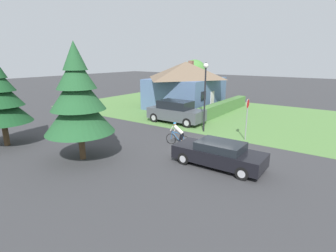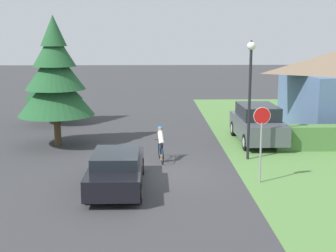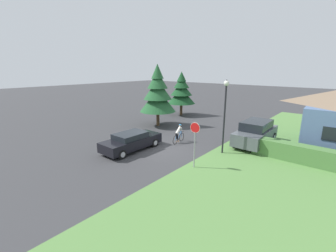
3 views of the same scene
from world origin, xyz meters
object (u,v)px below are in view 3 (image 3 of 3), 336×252
street_lamp (225,104)px  conifer_tall_far (181,91)px  sedan_left_lane (131,141)px  stop_sign (195,137)px  conifer_tall_near (158,93)px  parked_suv_right (255,133)px  cyclist (179,134)px

street_lamp → conifer_tall_far: size_ratio=0.94×
street_lamp → sedan_left_lane: bearing=-145.5°
stop_sign → conifer_tall_near: size_ratio=0.45×
conifer_tall_near → street_lamp: bearing=-18.0°
street_lamp → conifer_tall_far: bearing=139.3°
conifer_tall_near → conifer_tall_far: size_ratio=1.15×
parked_suv_right → conifer_tall_far: (-11.46, 5.53, 2.12)m
conifer_tall_far → conifer_tall_near: bearing=-76.9°
stop_sign → conifer_tall_near: bearing=-39.9°
parked_suv_right → conifer_tall_near: (-10.08, -0.44, 2.45)m
cyclist → parked_suv_right: size_ratio=0.34×
cyclist → conifer_tall_near: (-5.09, 3.07, 2.69)m
parked_suv_right → sedan_left_lane: bearing=136.6°
parked_suv_right → stop_sign: stop_sign is taller
sedan_left_lane → parked_suv_right: bearing=-43.0°
parked_suv_right → stop_sign: bearing=168.1°
parked_suv_right → street_lamp: street_lamp is taller
stop_sign → street_lamp: street_lamp is taller
street_lamp → conifer_tall_far: conifer_tall_far is taller
cyclist → conifer_tall_far: 11.37m
parked_suv_right → street_lamp: 4.40m
sedan_left_lane → cyclist: cyclist is taller
sedan_left_lane → conifer_tall_far: bearing=20.9°
conifer_tall_near → stop_sign: bearing=-35.6°
sedan_left_lane → cyclist: bearing=-24.5°
sedan_left_lane → conifer_tall_near: conifer_tall_near is taller
conifer_tall_near → parked_suv_right: bearing=2.5°
stop_sign → conifer_tall_near: conifer_tall_near is taller
cyclist → street_lamp: street_lamp is taller
conifer_tall_near → conifer_tall_far: (-1.39, 5.96, -0.33)m
cyclist → parked_suv_right: bearing=-61.1°
street_lamp → conifer_tall_far: (-10.33, 8.87, -0.49)m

